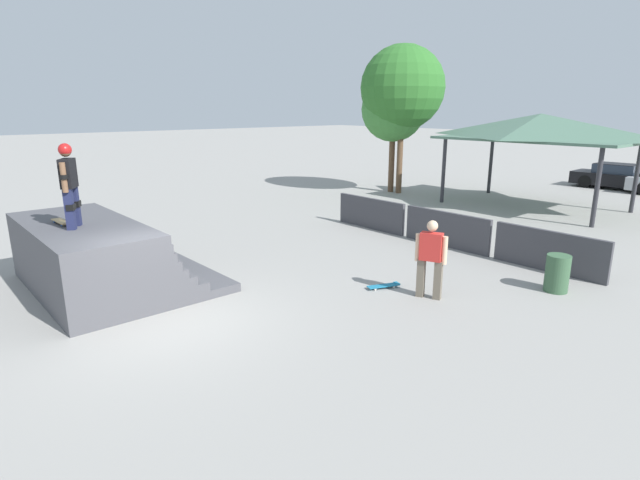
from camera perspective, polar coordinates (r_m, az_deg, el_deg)
ground_plane at (r=10.33m, az=-16.93°, el=-8.80°), size 160.00×160.00×0.00m
quarter_pipe_ramp at (r=12.46m, az=-24.07°, el=-1.94°), size 4.67×3.63×1.57m
skater_on_deck at (r=11.64m, az=-26.77°, el=6.15°), size 0.72×0.54×1.77m
skateboard_on_deck at (r=12.26m, az=-27.42°, el=1.88°), size 0.79×0.25×0.09m
bystander_walking at (r=10.98m, az=12.54°, el=-1.73°), size 0.68×0.39×1.73m
skateboard_on_ground at (r=11.66m, az=7.40°, el=-5.19°), size 0.47×0.80×0.09m
barrier_fence at (r=15.33m, az=14.24°, el=1.18°), size 9.07×0.12×1.05m
pavilion_shelter at (r=22.40m, az=23.85°, el=11.69°), size 7.39×4.49×3.81m
tree_beside_pavilion at (r=24.77m, az=8.39°, el=14.51°), size 3.04×3.04×5.48m
tree_far_back at (r=24.46m, az=9.42°, el=16.77°), size 3.90×3.90×6.88m
trash_bin at (r=12.46m, az=25.48°, el=-3.46°), size 0.52×0.52×0.85m
parked_car_black at (r=29.89m, az=30.83°, el=6.21°), size 4.19×1.85×1.27m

